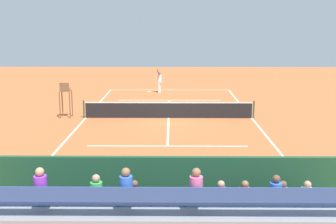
% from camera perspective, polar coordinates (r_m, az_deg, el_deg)
% --- Properties ---
extents(ground_plane, '(60.00, 60.00, 0.00)m').
position_cam_1_polar(ground_plane, '(26.34, 0.08, -0.79)').
color(ground_plane, '#BC6033').
extents(court_line_markings, '(10.10, 22.20, 0.01)m').
position_cam_1_polar(court_line_markings, '(26.38, 0.08, -0.76)').
color(court_line_markings, white).
rests_on(court_line_markings, ground).
extents(tennis_net, '(10.30, 0.10, 1.07)m').
position_cam_1_polar(tennis_net, '(26.24, 0.08, 0.28)').
color(tennis_net, black).
rests_on(tennis_net, ground).
extents(backdrop_wall, '(18.00, 0.16, 2.00)m').
position_cam_1_polar(backdrop_wall, '(12.63, -0.44, -10.17)').
color(backdrop_wall, '#1E4C2D').
rests_on(backdrop_wall, ground).
extents(bleacher_stand, '(9.06, 2.40, 2.48)m').
position_cam_1_polar(bleacher_stand, '(11.41, 0.12, -12.87)').
color(bleacher_stand, gray).
rests_on(bleacher_stand, ground).
extents(umpire_chair, '(0.67, 0.67, 2.14)m').
position_cam_1_polar(umpire_chair, '(26.97, -13.21, 2.04)').
color(umpire_chair, brown).
rests_on(umpire_chair, ground).
extents(courtside_bench, '(1.80, 0.40, 0.93)m').
position_cam_1_polar(courtside_bench, '(13.54, 6.58, -10.71)').
color(courtside_bench, '#234C2D').
rests_on(courtside_bench, ground).
extents(equipment_bag, '(0.90, 0.36, 0.36)m').
position_cam_1_polar(equipment_bag, '(13.51, -1.71, -12.44)').
color(equipment_bag, black).
rests_on(equipment_bag, ground).
extents(tennis_player, '(0.47, 0.55, 1.93)m').
position_cam_1_polar(tennis_player, '(35.65, -1.13, 4.16)').
color(tennis_player, white).
rests_on(tennis_player, ground).
extents(tennis_racket, '(0.39, 0.58, 0.03)m').
position_cam_1_polar(tennis_racket, '(36.17, -2.51, 2.66)').
color(tennis_racket, black).
rests_on(tennis_racket, ground).
extents(tennis_ball_near, '(0.07, 0.07, 0.07)m').
position_cam_1_polar(tennis_ball_near, '(33.30, -4.30, 1.88)').
color(tennis_ball_near, '#CCDB33').
rests_on(tennis_ball_near, ground).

